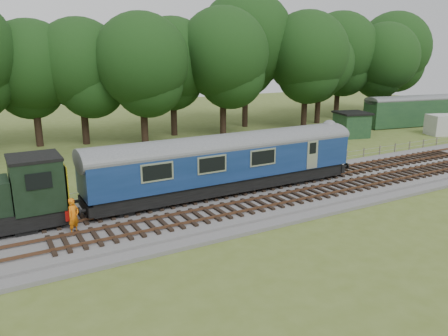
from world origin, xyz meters
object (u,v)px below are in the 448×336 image
dmu_railcar (227,158)px  caravan (448,125)px  worker (74,216)px  parked_coach (418,109)px

dmu_railcar → caravan: size_ratio=3.89×
worker → caravan: caravan is taller
worker → parked_coach: parked_coach is taller
worker → parked_coach: 47.32m
dmu_railcar → worker: size_ratio=9.72×
parked_coach → caravan: bearing=-102.0°
worker → caravan: 43.62m
dmu_railcar → parked_coach: 37.33m
parked_coach → worker: bearing=-152.4°
dmu_railcar → worker: 10.17m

